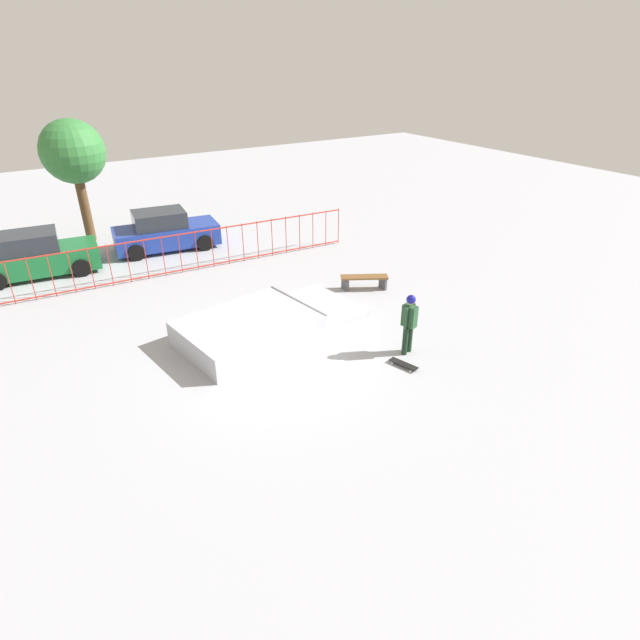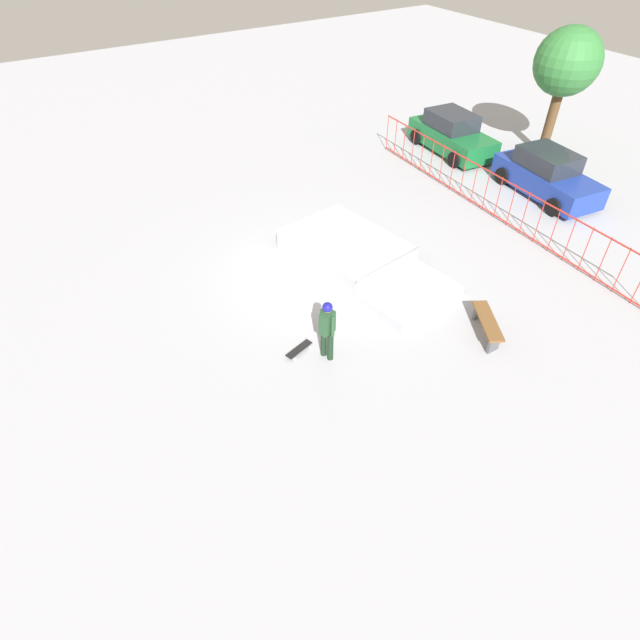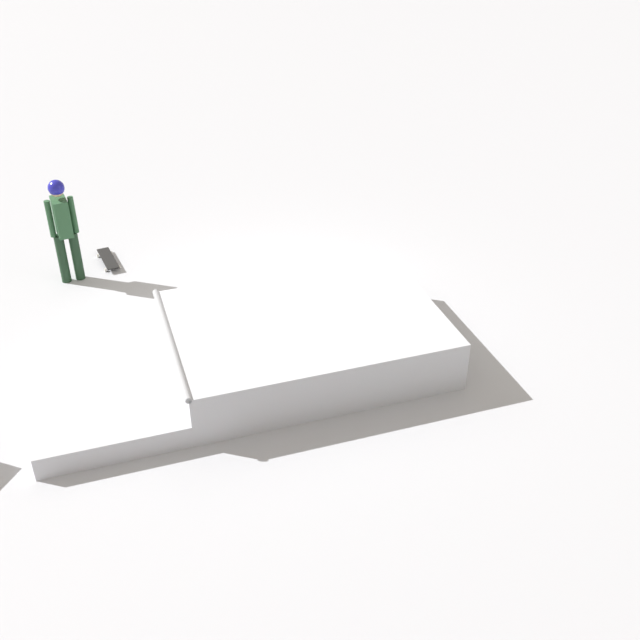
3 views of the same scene
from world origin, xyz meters
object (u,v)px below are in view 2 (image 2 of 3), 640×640
object	(u,v)px
skateboard	(299,349)
parked_car_green	(452,134)
park_bench	(487,323)
distant_tree	(567,63)
parked_car_blue	(547,176)
skater	(327,326)
skate_ramp	(356,256)

from	to	relation	value
skateboard	parked_car_green	bearing A→B (deg)	15.00
parked_car_green	park_bench	bearing A→B (deg)	-32.88
distant_tree	park_bench	bearing A→B (deg)	-56.47
skateboard	parked_car_blue	xyz separation A→B (m)	(-2.47, 12.07, 0.65)
distant_tree	parked_car_green	bearing A→B (deg)	-127.33
skater	parked_car_blue	bearing A→B (deg)	-1.38
distant_tree	skate_ramp	bearing A→B (deg)	-77.65
skate_ramp	skater	world-z (taller)	skater
parked_car_green	parked_car_blue	world-z (taller)	same
parked_car_green	skate_ramp	bearing A→B (deg)	-54.36
skater	parked_car_green	bearing A→B (deg)	18.62
skater	skateboard	size ratio (longest dim) A/B	2.09
skate_ramp	parked_car_green	size ratio (longest dim) A/B	1.35
parked_car_blue	distant_tree	xyz separation A→B (m)	(-2.43, 2.87, 2.90)
park_bench	parked_car_green	bearing A→B (deg)	141.65
skateboard	distant_tree	size ratio (longest dim) A/B	0.17
parked_car_blue	skateboard	bearing A→B (deg)	-71.33
parked_car_blue	distant_tree	distance (m)	4.75
skater	parked_car_green	world-z (taller)	skater
parked_car_blue	distant_tree	world-z (taller)	distant_tree
skate_ramp	skateboard	world-z (taller)	skate_ramp
skate_ramp	park_bench	distance (m)	4.53
skate_ramp	skater	bearing A→B (deg)	-54.05
skater	park_bench	distance (m)	4.30
parked_car_green	distant_tree	xyz separation A→B (m)	(2.37, 3.10, 2.90)
skateboard	distant_tree	distance (m)	16.12
skateboard	parked_car_green	world-z (taller)	parked_car_green
park_bench	distant_tree	distance (m)	12.96
skate_ramp	parked_car_blue	size ratio (longest dim) A/B	1.34
distant_tree	skater	bearing A→B (deg)	-69.40
skateboard	parked_car_blue	size ratio (longest dim) A/B	0.19
skater	distant_tree	distance (m)	15.64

